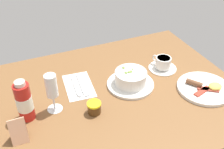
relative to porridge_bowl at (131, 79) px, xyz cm
name	(u,v)px	position (x,y,z in cm)	size (l,w,h in cm)	color
ground_plane	(113,96)	(9.11, 2.03, -5.05)	(110.00, 84.00, 3.00)	brown
porridge_bowl	(131,79)	(0.00, 0.00, 0.00)	(20.87, 20.87, 8.06)	white
cutlery_setting	(79,86)	(21.45, -8.16, -3.29)	(13.52, 20.54, 0.90)	white
coffee_cup	(163,64)	(-20.25, -5.85, -0.84)	(13.48, 13.48, 6.17)	white
wine_glass	(52,88)	(34.64, 2.06, 7.24)	(6.12, 6.12, 16.60)	white
jam_jar	(94,108)	(20.78, 10.05, -1.09)	(5.55, 5.55, 4.85)	#513115
sauce_bottle_red	(24,102)	(45.33, 2.57, 4.48)	(6.03, 6.03, 17.32)	#B21E19
breakfast_plate	(205,88)	(-28.45, 15.58, -2.62)	(23.52, 23.52, 3.70)	white
menu_card	(18,129)	(49.52, 12.32, 1.25)	(5.68, 5.76, 9.70)	tan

